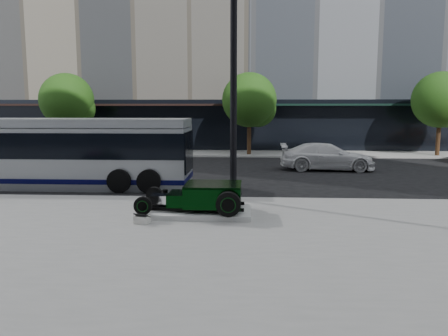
# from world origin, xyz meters

# --- Properties ---
(ground) EXTENTS (120.00, 120.00, 0.00)m
(ground) POSITION_xyz_m (0.00, 0.00, 0.00)
(ground) COLOR black
(ground) RESTS_ON ground
(sidewalk_near) EXTENTS (70.00, 17.00, 0.12)m
(sidewalk_near) POSITION_xyz_m (0.00, -10.50, 0.06)
(sidewalk_near) COLOR gray
(sidewalk_near) RESTS_ON ground
(sidewalk_far) EXTENTS (70.00, 4.00, 0.12)m
(sidewalk_far) POSITION_xyz_m (0.00, 14.00, 0.06)
(sidewalk_far) COLOR gray
(sidewalk_far) RESTS_ON ground
(street_trees) EXTENTS (29.80, 3.80, 5.70)m
(street_trees) POSITION_xyz_m (1.15, 13.07, 3.77)
(street_trees) COLOR black
(street_trees) RESTS_ON sidewalk_far
(display_plinth) EXTENTS (3.40, 1.80, 0.15)m
(display_plinth) POSITION_xyz_m (-0.66, -4.65, 0.20)
(display_plinth) COLOR silver
(display_plinth) RESTS_ON sidewalk_near
(hot_rod) EXTENTS (3.22, 2.00, 0.81)m
(hot_rod) POSITION_xyz_m (-0.33, -4.65, 0.70)
(hot_rod) COLOR black
(hot_rod) RESTS_ON display_plinth
(info_plaque) EXTENTS (0.47, 0.41, 0.31)m
(info_plaque) POSITION_xyz_m (-2.05, -5.85, 0.24)
(info_plaque) COLOR silver
(info_plaque) RESTS_ON sidewalk_near
(lamppost) EXTENTS (0.43, 0.43, 7.87)m
(lamppost) POSITION_xyz_m (0.43, -2.45, 3.76)
(lamppost) COLOR black
(lamppost) RESTS_ON sidewalk_near
(transit_bus) EXTENTS (12.12, 2.88, 2.92)m
(transit_bus) POSITION_xyz_m (-7.57, 0.45, 1.49)
(transit_bus) COLOR #A2A6AB
(transit_bus) RESTS_ON ground
(white_sedan) EXTENTS (5.11, 2.22, 1.46)m
(white_sedan) POSITION_xyz_m (5.24, 6.16, 0.73)
(white_sedan) COLOR white
(white_sedan) RESTS_ON ground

